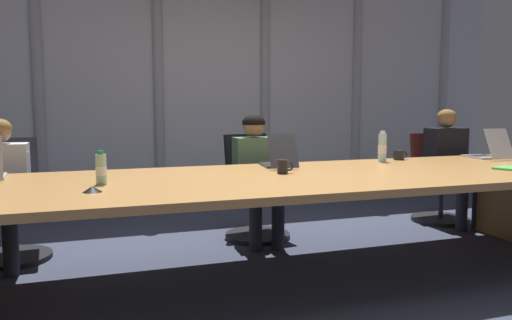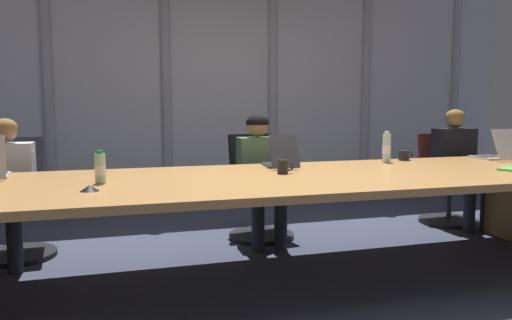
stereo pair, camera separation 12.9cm
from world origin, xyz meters
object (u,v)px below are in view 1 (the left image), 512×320
(laptop_left_mid, at_px, (278,160))
(coffee_mug_far, at_px, (399,155))
(laptop_center, at_px, (487,153))
(person_center, at_px, (451,159))
(office_chair_left_end, at_px, (10,214))
(office_chair_left_mid, at_px, (255,199))
(water_bottle_secondary, at_px, (101,169))
(person_left_mid, at_px, (257,169))
(office_chair_center, at_px, (438,188))
(conference_mic_left_side, at_px, (92,189))
(coffee_mug_near, at_px, (283,167))
(water_bottle_primary, at_px, (382,148))

(laptop_left_mid, height_order, coffee_mug_far, laptop_left_mid)
(laptop_center, xyz_separation_m, person_center, (0.05, 0.54, -0.12))
(office_chair_left_end, height_order, office_chair_left_mid, office_chair_left_end)
(water_bottle_secondary, bearing_deg, office_chair_left_end, 121.09)
(office_chair_left_mid, xyz_separation_m, person_left_mid, (-0.04, -0.16, 0.30))
(office_chair_center, xyz_separation_m, water_bottle_secondary, (-3.45, -1.11, 0.48))
(laptop_center, relative_size, office_chair_center, 0.50)
(laptop_left_mid, bearing_deg, office_chair_left_end, 78.42)
(office_chair_left_end, distance_m, conference_mic_left_side, 1.57)
(laptop_left_mid, height_order, person_center, person_center)
(office_chair_left_mid, distance_m, coffee_mug_near, 1.12)
(water_bottle_secondary, bearing_deg, coffee_mug_near, 4.02)
(laptop_left_mid, distance_m, office_chair_left_mid, 0.79)
(office_chair_left_mid, xyz_separation_m, water_bottle_primary, (0.96, -0.60, 0.50))
(laptop_left_mid, relative_size, person_center, 0.38)
(office_chair_left_mid, bearing_deg, person_center, 76.66)
(office_chair_center, relative_size, person_center, 0.78)
(water_bottle_primary, bearing_deg, coffee_mug_near, -159.16)
(office_chair_center, distance_m, coffee_mug_near, 2.46)
(office_chair_center, distance_m, water_bottle_primary, 1.35)
(laptop_center, height_order, office_chair_left_mid, laptop_center)
(coffee_mug_near, distance_m, coffee_mug_far, 1.43)
(water_bottle_primary, relative_size, coffee_mug_far, 1.96)
(laptop_left_mid, height_order, office_chair_left_end, laptop_left_mid)
(office_chair_left_end, xyz_separation_m, conference_mic_left_side, (0.61, -1.40, 0.39))
(coffee_mug_near, bearing_deg, person_left_mid, 83.71)
(laptop_center, bearing_deg, laptop_left_mid, 93.45)
(coffee_mug_near, bearing_deg, laptop_left_mid, 73.94)
(coffee_mug_far, height_order, conference_mic_left_side, coffee_mug_far)
(office_chair_left_mid, relative_size, coffee_mug_far, 6.99)
(coffee_mug_far, bearing_deg, water_bottle_primary, -158.99)
(water_bottle_primary, bearing_deg, office_chair_center, 28.81)
(person_center, relative_size, water_bottle_primary, 4.41)
(office_chair_center, bearing_deg, conference_mic_left_side, -71.93)
(office_chair_center, distance_m, person_left_mid, 2.13)
(person_center, bearing_deg, coffee_mug_near, -69.30)
(water_bottle_secondary, relative_size, coffee_mug_far, 1.54)
(office_chair_left_mid, height_order, conference_mic_left_side, office_chair_left_mid)
(office_chair_left_end, bearing_deg, coffee_mug_near, 58.62)
(coffee_mug_far, bearing_deg, coffee_mug_near, -159.13)
(office_chair_left_end, distance_m, person_left_mid, 2.05)
(laptop_center, bearing_deg, conference_mic_left_side, 105.66)
(water_bottle_primary, relative_size, conference_mic_left_side, 2.43)
(office_chair_left_end, distance_m, person_center, 4.15)
(person_left_mid, xyz_separation_m, conference_mic_left_side, (-1.41, -1.23, 0.09))
(office_chair_left_mid, xyz_separation_m, coffee_mug_near, (-0.13, -1.02, 0.43))
(office_chair_left_end, height_order, coffee_mug_far, office_chair_left_end)
(water_bottle_secondary, bearing_deg, person_center, 15.41)
(office_chair_left_end, distance_m, office_chair_center, 4.12)
(person_left_mid, bearing_deg, person_center, 91.81)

